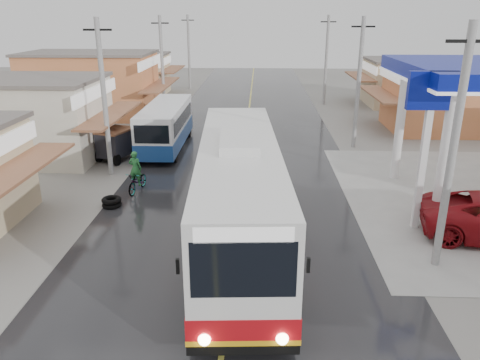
{
  "coord_description": "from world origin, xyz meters",
  "views": [
    {
      "loc": [
        0.86,
        -14.43,
        8.19
      ],
      "look_at": [
        0.16,
        2.83,
        1.98
      ],
      "focal_mm": 35.0,
      "sensor_mm": 36.0,
      "label": 1
    }
  ],
  "objects_px": {
    "coach_bus": "(239,192)",
    "tyre_stack": "(112,202)",
    "second_bus": "(166,125)",
    "cyclist": "(137,178)",
    "tricycle_near": "(116,143)"
  },
  "relations": [
    {
      "from": "coach_bus",
      "to": "tyre_stack",
      "type": "height_order",
      "value": "coach_bus"
    },
    {
      "from": "second_bus",
      "to": "cyclist",
      "type": "xyz_separation_m",
      "value": [
        0.03,
        -7.65,
        -0.81
      ]
    },
    {
      "from": "second_bus",
      "to": "cyclist",
      "type": "distance_m",
      "value": 7.69
    },
    {
      "from": "coach_bus",
      "to": "second_bus",
      "type": "xyz_separation_m",
      "value": [
        -5.15,
        12.71,
        -0.51
      ]
    },
    {
      "from": "second_bus",
      "to": "tricycle_near",
      "type": "distance_m",
      "value": 3.57
    },
    {
      "from": "cyclist",
      "to": "tyre_stack",
      "type": "distance_m",
      "value": 2.1
    },
    {
      "from": "coach_bus",
      "to": "tyre_stack",
      "type": "relative_size",
      "value": 15.45
    },
    {
      "from": "second_bus",
      "to": "tyre_stack",
      "type": "xyz_separation_m",
      "value": [
        -0.67,
        -9.57,
        -1.27
      ]
    },
    {
      "from": "coach_bus",
      "to": "tricycle_near",
      "type": "height_order",
      "value": "coach_bus"
    },
    {
      "from": "cyclist",
      "to": "tyre_stack",
      "type": "relative_size",
      "value": 2.39
    },
    {
      "from": "second_bus",
      "to": "tyre_stack",
      "type": "distance_m",
      "value": 9.68
    },
    {
      "from": "second_bus",
      "to": "tricycle_near",
      "type": "height_order",
      "value": "second_bus"
    },
    {
      "from": "tricycle_near",
      "to": "tyre_stack",
      "type": "bearing_deg",
      "value": -57.5
    },
    {
      "from": "tyre_stack",
      "to": "coach_bus",
      "type": "bearing_deg",
      "value": -28.3
    },
    {
      "from": "cyclist",
      "to": "tyre_stack",
      "type": "height_order",
      "value": "cyclist"
    }
  ]
}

